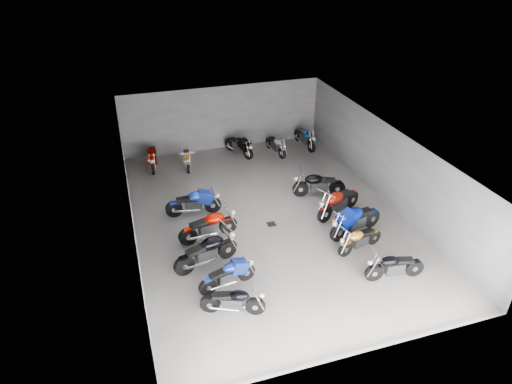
{
  "coord_description": "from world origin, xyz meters",
  "views": [
    {
      "loc": [
        -4.91,
        -14.11,
        9.72
      ],
      "look_at": [
        -0.34,
        0.37,
        1.0
      ],
      "focal_mm": 32.0,
      "sensor_mm": 36.0,
      "label": 1
    }
  ],
  "objects_px": {
    "motorcycle_right_d": "(338,202)",
    "motorcycle_back_b": "(187,158)",
    "motorcycle_right_b": "(360,239)",
    "motorcycle_back_e": "(276,145)",
    "motorcycle_right_a": "(394,266)",
    "motorcycle_left_e": "(194,203)",
    "motorcycle_right_c": "(355,220)",
    "motorcycle_left_c": "(207,252)",
    "drain_grate": "(271,224)",
    "motorcycle_left_a": "(233,301)",
    "motorcycle_back_f": "(305,137)",
    "motorcycle_back_d": "(239,146)",
    "motorcycle_back_a": "(153,157)",
    "motorcycle_left_d": "(209,226)",
    "motorcycle_left_b": "(228,275)",
    "motorcycle_right_e": "(318,184)"
  },
  "relations": [
    {
      "from": "motorcycle_back_b",
      "to": "motorcycle_back_d",
      "type": "xyz_separation_m",
      "value": [
        2.7,
        0.58,
        0.05
      ]
    },
    {
      "from": "motorcycle_left_e",
      "to": "motorcycle_back_b",
      "type": "xyz_separation_m",
      "value": [
        0.46,
        4.19,
        -0.08
      ]
    },
    {
      "from": "motorcycle_right_b",
      "to": "motorcycle_back_e",
      "type": "relative_size",
      "value": 0.96
    },
    {
      "from": "motorcycle_left_e",
      "to": "motorcycle_right_a",
      "type": "height_order",
      "value": "motorcycle_left_e"
    },
    {
      "from": "motorcycle_back_a",
      "to": "motorcycle_right_e",
      "type": "bearing_deg",
      "value": 149.4
    },
    {
      "from": "motorcycle_left_b",
      "to": "motorcycle_right_d",
      "type": "xyz_separation_m",
      "value": [
        5.14,
        2.78,
        0.1
      ]
    },
    {
      "from": "drain_grate",
      "to": "motorcycle_back_a",
      "type": "bearing_deg",
      "value": 120.8
    },
    {
      "from": "motorcycle_left_e",
      "to": "motorcycle_back_b",
      "type": "relative_size",
      "value": 1.18
    },
    {
      "from": "drain_grate",
      "to": "motorcycle_back_e",
      "type": "height_order",
      "value": "motorcycle_back_e"
    },
    {
      "from": "motorcycle_right_b",
      "to": "motorcycle_back_b",
      "type": "xyz_separation_m",
      "value": [
        -4.57,
        8.22,
        -0.02
      ]
    },
    {
      "from": "motorcycle_right_c",
      "to": "motorcycle_back_d",
      "type": "height_order",
      "value": "motorcycle_right_c"
    },
    {
      "from": "motorcycle_left_a",
      "to": "motorcycle_back_f",
      "type": "height_order",
      "value": "motorcycle_back_f"
    },
    {
      "from": "motorcycle_right_c",
      "to": "motorcycle_back_a",
      "type": "height_order",
      "value": "motorcycle_right_c"
    },
    {
      "from": "motorcycle_right_b",
      "to": "motorcycle_right_c",
      "type": "bearing_deg",
      "value": -33.87
    },
    {
      "from": "motorcycle_left_a",
      "to": "motorcycle_right_b",
      "type": "relative_size",
      "value": 0.97
    },
    {
      "from": "drain_grate",
      "to": "motorcycle_right_c",
      "type": "distance_m",
      "value": 3.13
    },
    {
      "from": "drain_grate",
      "to": "motorcycle_right_c",
      "type": "relative_size",
      "value": 0.14
    },
    {
      "from": "drain_grate",
      "to": "motorcycle_left_e",
      "type": "bearing_deg",
      "value": 149.07
    },
    {
      "from": "motorcycle_right_a",
      "to": "motorcycle_right_d",
      "type": "height_order",
      "value": "motorcycle_right_d"
    },
    {
      "from": "drain_grate",
      "to": "motorcycle_left_d",
      "type": "height_order",
      "value": "motorcycle_left_d"
    },
    {
      "from": "motorcycle_left_c",
      "to": "motorcycle_back_b",
      "type": "xyz_separation_m",
      "value": [
        0.64,
        7.45,
        -0.11
      ]
    },
    {
      "from": "motorcycle_left_e",
      "to": "motorcycle_right_d",
      "type": "bearing_deg",
      "value": 77.43
    },
    {
      "from": "motorcycle_left_a",
      "to": "motorcycle_back_a",
      "type": "relative_size",
      "value": 0.82
    },
    {
      "from": "motorcycle_right_d",
      "to": "motorcycle_back_d",
      "type": "height_order",
      "value": "motorcycle_right_d"
    },
    {
      "from": "drain_grate",
      "to": "motorcycle_right_a",
      "type": "bearing_deg",
      "value": -56.6
    },
    {
      "from": "motorcycle_left_a",
      "to": "motorcycle_back_e",
      "type": "distance_m",
      "value": 11.12
    },
    {
      "from": "motorcycle_right_a",
      "to": "motorcycle_right_e",
      "type": "relative_size",
      "value": 0.9
    },
    {
      "from": "motorcycle_left_a",
      "to": "motorcycle_back_d",
      "type": "relative_size",
      "value": 0.94
    },
    {
      "from": "motorcycle_right_c",
      "to": "motorcycle_back_a",
      "type": "distance_m",
      "value": 10.06
    },
    {
      "from": "motorcycle_back_d",
      "to": "motorcycle_right_d",
      "type": "bearing_deg",
      "value": 84.67
    },
    {
      "from": "motorcycle_left_b",
      "to": "motorcycle_back_b",
      "type": "distance_m",
      "value": 8.69
    },
    {
      "from": "motorcycle_left_d",
      "to": "motorcycle_back_f",
      "type": "distance_m",
      "value": 9.13
    },
    {
      "from": "drain_grate",
      "to": "motorcycle_back_a",
      "type": "height_order",
      "value": "motorcycle_back_a"
    },
    {
      "from": "motorcycle_left_a",
      "to": "motorcycle_right_b",
      "type": "distance_m",
      "value": 5.2
    },
    {
      "from": "motorcycle_left_a",
      "to": "motorcycle_left_d",
      "type": "height_order",
      "value": "motorcycle_left_d"
    },
    {
      "from": "motorcycle_right_a",
      "to": "motorcycle_right_c",
      "type": "xyz_separation_m",
      "value": [
        0.0,
        2.6,
        0.1
      ]
    },
    {
      "from": "motorcycle_right_d",
      "to": "motorcycle_back_f",
      "type": "distance_m",
      "value": 6.54
    },
    {
      "from": "motorcycle_left_e",
      "to": "motorcycle_back_d",
      "type": "xyz_separation_m",
      "value": [
        3.16,
        4.77,
        -0.03
      ]
    },
    {
      "from": "motorcycle_right_d",
      "to": "motorcycle_back_b",
      "type": "relative_size",
      "value": 1.19
    },
    {
      "from": "motorcycle_left_d",
      "to": "motorcycle_right_c",
      "type": "distance_m",
      "value": 5.31
    },
    {
      "from": "motorcycle_back_d",
      "to": "motorcycle_right_c",
      "type": "bearing_deg",
      "value": 81.64
    },
    {
      "from": "motorcycle_left_c",
      "to": "motorcycle_back_f",
      "type": "relative_size",
      "value": 1.04
    },
    {
      "from": "motorcycle_back_f",
      "to": "motorcycle_left_a",
      "type": "bearing_deg",
      "value": 53.94
    },
    {
      "from": "motorcycle_left_b",
      "to": "motorcycle_back_a",
      "type": "height_order",
      "value": "motorcycle_back_a"
    },
    {
      "from": "motorcycle_left_b",
      "to": "motorcycle_right_e",
      "type": "height_order",
      "value": "motorcycle_right_e"
    },
    {
      "from": "motorcycle_back_a",
      "to": "motorcycle_back_b",
      "type": "relative_size",
      "value": 1.2
    },
    {
      "from": "motorcycle_left_d",
      "to": "motorcycle_back_e",
      "type": "xyz_separation_m",
      "value": [
        4.74,
        6.13,
        -0.06
      ]
    },
    {
      "from": "motorcycle_back_f",
      "to": "motorcycle_back_e",
      "type": "bearing_deg",
      "value": 7.59
    },
    {
      "from": "motorcycle_left_c",
      "to": "motorcycle_back_d",
      "type": "distance_m",
      "value": 8.69
    },
    {
      "from": "motorcycle_left_d",
      "to": "motorcycle_back_a",
      "type": "bearing_deg",
      "value": -178.58
    }
  ]
}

